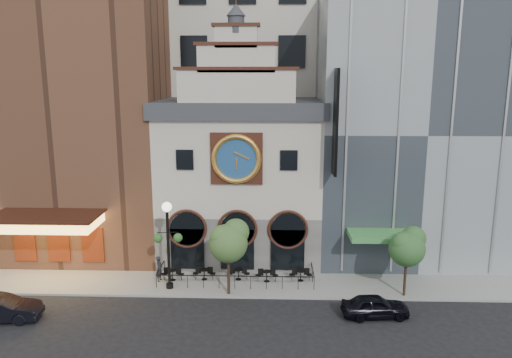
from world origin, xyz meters
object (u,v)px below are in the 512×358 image
Objects in this scene: car_left at (0,309)px; tree_left at (229,240)px; bistro_1 at (204,273)px; bistro_0 at (173,274)px; tree_right at (408,246)px; bistro_2 at (238,273)px; bistro_4 at (301,275)px; lamppost at (168,236)px; pedestrian at (159,269)px; car_right at (375,306)px; bistro_3 at (267,275)px.

tree_left is (13.21, 3.80, 3.08)m from car_left.
bistro_0 is at bearing -174.90° from bistro_1.
bistro_2 is at bearing 169.04° from tree_right.
lamppost is at bearing -170.70° from bistro_4.
car_left is at bearing -151.97° from bistro_1.
bistro_2 and bistro_4 have the same top height.
bistro_1 is 1.00× the size of bistro_4.
bistro_1 is 0.26× the size of lamppost.
bistro_0 and bistro_1 have the same top height.
bistro_2 is 0.34× the size of tree_right.
tree_right reaches higher than pedestrian.
bistro_1 is at bearing -78.52° from pedestrian.
car_right is at bearing -131.87° from tree_right.
lamppost is at bearing 169.71° from tree_left.
pedestrian reaches higher than bistro_1.
car_right is 2.22× the size of pedestrian.
bistro_3 is 2.37m from bistro_4.
bistro_0 is at bearing 180.00° from bistro_3.
bistro_1 is 13.85m from tree_right.
bistro_2 is at bearing 12.29° from lamppost.
tree_right is (16.47, -1.75, 2.48)m from pedestrian.
tree_left is (-8.97, 2.60, 3.15)m from car_right.
lamppost is (-2.14, -1.45, 3.23)m from bistro_1.
car_left is at bearing 88.07° from car_right.
bistro_2 is at bearing 172.22° from bistro_3.
bistro_3 and bistro_4 have the same top height.
lamppost is at bearing -161.33° from bistro_2.
pedestrian is 16.74m from tree_right.
tree_left is (-0.43, -2.27, 3.22)m from bistro_2.
car_left reaches higher than bistro_1.
bistro_0 is at bearing 65.65° from car_right.
bistro_0 is 0.88× the size of pedestrian.
bistro_2 is 1.00× the size of bistro_3.
car_left reaches higher than bistro_2.
pedestrian is (-14.01, 4.49, 0.37)m from car_right.
bistro_4 is 7.54m from tree_right.
bistro_1 is at bearing 27.77° from lamppost.
car_left is at bearing -163.96° from tree_left.
bistro_2 is 11.58m from tree_right.
bistro_2 is at bearing -72.41° from car_left.
bistro_3 is 1.00× the size of bistro_4.
bistro_1 is 4.14m from lamppost.
car_right is 0.87× the size of tree_right.
car_left is 14.08m from tree_left.
bistro_2 is 5.50m from pedestrian.
tree_right reaches higher than bistro_1.
bistro_4 is 0.31× the size of tree_left.
bistro_2 is at bearing 55.28° from car_right.
bistro_1 is 4.36m from tree_left.
car_left is at bearing -147.40° from bistro_0.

